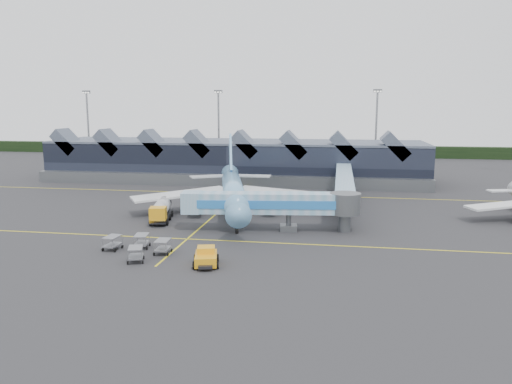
% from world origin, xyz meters
% --- Properties ---
extents(ground, '(260.00, 260.00, 0.00)m').
position_xyz_m(ground, '(0.00, 0.00, 0.00)').
color(ground, '#2C2C2E').
rests_on(ground, ground).
extents(taxi_stripes, '(120.00, 60.00, 0.01)m').
position_xyz_m(taxi_stripes, '(0.00, 10.00, 0.01)').
color(taxi_stripes, yellow).
rests_on(taxi_stripes, ground).
extents(tree_line_far, '(260.00, 4.00, 4.00)m').
position_xyz_m(tree_line_far, '(0.00, 110.00, 2.00)').
color(tree_line_far, black).
rests_on(tree_line_far, ground).
extents(terminal, '(90.00, 22.25, 12.52)m').
position_xyz_m(terminal, '(-5.07, 47.35, 4.88)').
color(terminal, black).
rests_on(terminal, ground).
extents(light_masts, '(132.40, 42.56, 22.45)m').
position_xyz_m(light_masts, '(21.00, 62.80, 12.49)').
color(light_masts, gray).
rests_on(light_masts, ground).
extents(main_airliner, '(33.75, 39.52, 12.84)m').
position_xyz_m(main_airliner, '(2.43, 10.63, 3.77)').
color(main_airliner, '#75B6ED').
rests_on(main_airliner, ground).
extents(jet_bridge, '(25.61, 6.74, 5.72)m').
position_xyz_m(jet_bridge, '(12.03, -1.41, 3.93)').
color(jet_bridge, '#7AAFCC').
rests_on(jet_bridge, ground).
extents(fuel_truck, '(4.25, 9.75, 3.25)m').
position_xyz_m(fuel_truck, '(-7.27, 2.06, 1.82)').
color(fuel_truck, black).
rests_on(fuel_truck, ground).
extents(pushback_tug, '(3.60, 4.86, 1.98)m').
position_xyz_m(pushback_tug, '(5.49, -18.48, 0.89)').
color(pushback_tug, orange).
rests_on(pushback_tug, ground).
extents(baggage_carts, '(8.60, 8.33, 1.74)m').
position_xyz_m(baggage_carts, '(-3.94, -15.32, 0.98)').
color(baggage_carts, gray).
rests_on(baggage_carts, ground).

